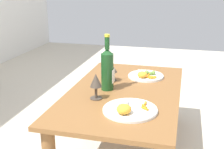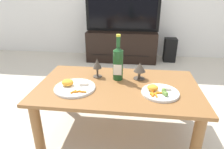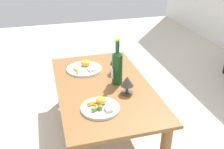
% 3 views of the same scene
% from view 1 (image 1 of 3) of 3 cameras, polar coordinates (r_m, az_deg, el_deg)
% --- Properties ---
extents(ground_plane, '(6.40, 6.40, 0.00)m').
position_cam_1_polar(ground_plane, '(2.05, 2.31, -14.30)').
color(ground_plane, beige).
extents(dining_table, '(1.19, 0.69, 0.43)m').
position_cam_1_polar(dining_table, '(1.88, 2.44, -5.13)').
color(dining_table, brown).
rests_on(dining_table, ground_plane).
extents(wine_bottle, '(0.08, 0.08, 0.35)m').
position_cam_1_polar(wine_bottle, '(1.83, -0.92, 1.28)').
color(wine_bottle, '#19471E').
rests_on(wine_bottle, dining_table).
extents(goblet_left, '(0.07, 0.07, 0.15)m').
position_cam_1_polar(goblet_left, '(1.69, -3.16, -1.48)').
color(goblet_left, '#473D33').
rests_on(goblet_left, dining_table).
extents(goblet_right, '(0.09, 0.09, 0.13)m').
position_cam_1_polar(goblet_right, '(2.00, -0.31, 1.22)').
color(goblet_right, '#473D33').
rests_on(goblet_right, dining_table).
extents(dinner_plate_left, '(0.29, 0.29, 0.06)m').
position_cam_1_polar(dinner_plate_left, '(1.56, 3.36, -6.76)').
color(dinner_plate_left, white).
rests_on(dinner_plate_left, dining_table).
extents(dinner_plate_right, '(0.25, 0.25, 0.05)m').
position_cam_1_polar(dinner_plate_right, '(2.11, 6.55, -0.19)').
color(dinner_plate_right, white).
rests_on(dinner_plate_right, dining_table).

